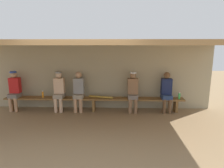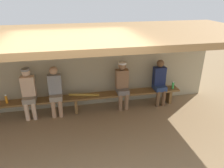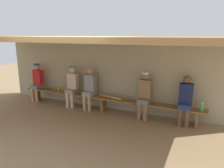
{
  "view_description": "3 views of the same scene",
  "coord_description": "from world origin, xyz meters",
  "px_view_note": "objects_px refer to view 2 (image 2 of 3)",
  "views": [
    {
      "loc": [
        0.82,
        -4.58,
        2.21
      ],
      "look_at": [
        0.63,
        1.18,
        1.02
      ],
      "focal_mm": 30.43,
      "sensor_mm": 36.0,
      "label": 1
    },
    {
      "loc": [
        -0.07,
        -3.67,
        3.07
      ],
      "look_at": [
        0.98,
        1.38,
        0.82
      ],
      "focal_mm": 34.01,
      "sensor_mm": 36.0,
      "label": 2
    },
    {
      "loc": [
        2.88,
        -4.05,
        2.37
      ],
      "look_at": [
        0.45,
        1.21,
        1.0
      ],
      "focal_mm": 33.73,
      "sensor_mm": 36.0,
      "label": 3
    }
  ],
  "objects_px": {
    "player_near_post": "(55,89)",
    "player_with_sunglasses": "(122,83)",
    "water_bottle_clear": "(6,99)",
    "bench": "(75,99)",
    "player_middle": "(29,91)",
    "baseball_bat": "(84,95)",
    "player_in_blue": "(160,81)",
    "water_bottle_orange": "(173,85)"
  },
  "relations": [
    {
      "from": "baseball_bat",
      "to": "bench",
      "type": "bearing_deg",
      "value": -167.1
    },
    {
      "from": "player_near_post",
      "to": "player_with_sunglasses",
      "type": "bearing_deg",
      "value": 0.02
    },
    {
      "from": "water_bottle_orange",
      "to": "player_in_blue",
      "type": "bearing_deg",
      "value": 174.82
    },
    {
      "from": "player_in_blue",
      "to": "player_with_sunglasses",
      "type": "height_order",
      "value": "player_with_sunglasses"
    },
    {
      "from": "water_bottle_clear",
      "to": "baseball_bat",
      "type": "distance_m",
      "value": 1.97
    },
    {
      "from": "water_bottle_clear",
      "to": "bench",
      "type": "bearing_deg",
      "value": 0.11
    },
    {
      "from": "bench",
      "to": "player_middle",
      "type": "distance_m",
      "value": 1.22
    },
    {
      "from": "bench",
      "to": "player_near_post",
      "type": "xyz_separation_m",
      "value": [
        -0.5,
        0.0,
        0.34
      ]
    },
    {
      "from": "player_in_blue",
      "to": "player_middle",
      "type": "height_order",
      "value": "player_middle"
    },
    {
      "from": "water_bottle_clear",
      "to": "water_bottle_orange",
      "type": "distance_m",
      "value": 4.56
    },
    {
      "from": "player_with_sunglasses",
      "to": "baseball_bat",
      "type": "bearing_deg",
      "value": -179.81
    },
    {
      "from": "bench",
      "to": "player_near_post",
      "type": "bearing_deg",
      "value": 179.65
    },
    {
      "from": "bench",
      "to": "player_in_blue",
      "type": "height_order",
      "value": "player_in_blue"
    },
    {
      "from": "player_in_blue",
      "to": "water_bottle_orange",
      "type": "bearing_deg",
      "value": -5.18
    },
    {
      "from": "water_bottle_orange",
      "to": "water_bottle_clear",
      "type": "bearing_deg",
      "value": 179.61
    },
    {
      "from": "player_with_sunglasses",
      "to": "baseball_bat",
      "type": "height_order",
      "value": "player_with_sunglasses"
    },
    {
      "from": "player_in_blue",
      "to": "baseball_bat",
      "type": "height_order",
      "value": "player_in_blue"
    },
    {
      "from": "player_middle",
      "to": "baseball_bat",
      "type": "bearing_deg",
      "value": -0.15
    },
    {
      "from": "water_bottle_clear",
      "to": "baseball_bat",
      "type": "height_order",
      "value": "water_bottle_clear"
    },
    {
      "from": "water_bottle_orange",
      "to": "bench",
      "type": "bearing_deg",
      "value": 179.3
    },
    {
      "from": "water_bottle_clear",
      "to": "water_bottle_orange",
      "type": "height_order",
      "value": "water_bottle_clear"
    },
    {
      "from": "water_bottle_clear",
      "to": "player_in_blue",
      "type": "bearing_deg",
      "value": 0.09
    },
    {
      "from": "player_near_post",
      "to": "water_bottle_orange",
      "type": "height_order",
      "value": "player_near_post"
    },
    {
      "from": "bench",
      "to": "baseball_bat",
      "type": "height_order",
      "value": "baseball_bat"
    },
    {
      "from": "bench",
      "to": "player_near_post",
      "type": "relative_size",
      "value": 4.49
    },
    {
      "from": "water_bottle_orange",
      "to": "player_middle",
      "type": "bearing_deg",
      "value": 179.45
    },
    {
      "from": "player_with_sunglasses",
      "to": "water_bottle_clear",
      "type": "relative_size",
      "value": 5.77
    },
    {
      "from": "player_near_post",
      "to": "water_bottle_orange",
      "type": "bearing_deg",
      "value": -0.65
    },
    {
      "from": "player_middle",
      "to": "water_bottle_clear",
      "type": "height_order",
      "value": "player_middle"
    },
    {
      "from": "player_with_sunglasses",
      "to": "baseball_bat",
      "type": "xyz_separation_m",
      "value": [
        -1.07,
        -0.0,
        -0.25
      ]
    },
    {
      "from": "bench",
      "to": "baseball_bat",
      "type": "xyz_separation_m",
      "value": [
        0.24,
        -0.0,
        0.11
      ]
    },
    {
      "from": "player_with_sunglasses",
      "to": "bench",
      "type": "bearing_deg",
      "value": -179.84
    },
    {
      "from": "water_bottle_orange",
      "to": "player_with_sunglasses",
      "type": "bearing_deg",
      "value": 178.56
    },
    {
      "from": "player_in_blue",
      "to": "water_bottle_orange",
      "type": "xyz_separation_m",
      "value": [
        0.42,
        -0.04,
        -0.17
      ]
    },
    {
      "from": "player_in_blue",
      "to": "player_middle",
      "type": "xyz_separation_m",
      "value": [
        -3.58,
        0.0,
        0.02
      ]
    },
    {
      "from": "player_in_blue",
      "to": "water_bottle_orange",
      "type": "relative_size",
      "value": 6.15
    },
    {
      "from": "bench",
      "to": "player_middle",
      "type": "bearing_deg",
      "value": 179.82
    },
    {
      "from": "player_near_post",
      "to": "player_middle",
      "type": "height_order",
      "value": "player_middle"
    },
    {
      "from": "player_in_blue",
      "to": "baseball_bat",
      "type": "relative_size",
      "value": 1.61
    },
    {
      "from": "player_with_sunglasses",
      "to": "baseball_bat",
      "type": "relative_size",
      "value": 1.62
    },
    {
      "from": "bench",
      "to": "water_bottle_orange",
      "type": "distance_m",
      "value": 2.84
    },
    {
      "from": "bench",
      "to": "player_middle",
      "type": "xyz_separation_m",
      "value": [
        -1.16,
        0.0,
        0.36
      ]
    }
  ]
}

